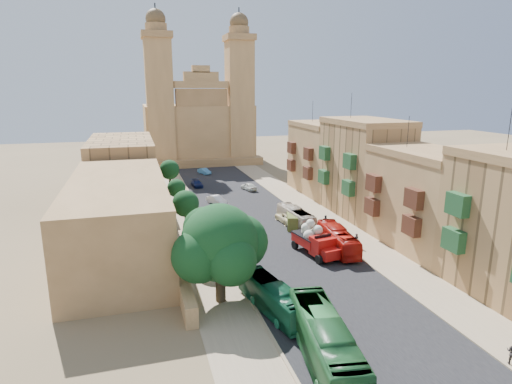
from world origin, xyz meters
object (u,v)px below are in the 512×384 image
street_tree_d (170,170)px  red_truck (315,240)px  church (198,123)px  pedestrian_c (325,222)px  bus_green_north (273,297)px  street_tree_a (200,233)px  ficus_tree (221,245)px  car_blue_b (204,171)px  bus_red_east (338,239)px  bus_green_south (325,341)px  car_dkblue (197,184)px  car_blue_a (251,242)px  street_tree_b (186,204)px  car_white_b (249,186)px  car_cream (287,217)px  bus_cream_east (296,217)px  street_tree_c (176,188)px  olive_pickup (294,220)px  car_white_a (217,200)px  pedestrian_a (356,240)px

street_tree_d → red_truck: bearing=-70.8°
church → pedestrian_c: bearing=-82.8°
street_tree_d → bus_green_north: street_tree_d is taller
church → street_tree_a: size_ratio=6.71×
ficus_tree → street_tree_d: bearing=90.8°
car_blue_b → ficus_tree: bearing=-119.6°
red_truck → pedestrian_c: size_ratio=3.45×
church → bus_green_north: (-5.70, -77.61, -8.25)m
bus_red_east → street_tree_a: bearing=7.2°
bus_red_east → bus_green_south: bearing=67.6°
car_dkblue → pedestrian_c: 32.31m
car_blue_a → church: bearing=64.5°
street_tree_b → red_truck: size_ratio=0.78×
street_tree_d → car_white_b: (13.70, -4.32, -3.02)m
car_blue_a → car_cream: (7.36, 7.85, 0.07)m
ficus_tree → bus_green_south: size_ratio=0.76×
bus_green_south → car_cream: bus_green_south is taller
bus_red_east → bus_cream_east: bearing=-76.1°
street_tree_d → car_blue_b: (8.38, 12.90, -3.08)m
red_truck → bus_green_south: bearing=-111.8°
pedestrian_c → bus_green_north: bearing=-51.9°
street_tree_c → bus_green_north: street_tree_c is taller
red_truck → bus_red_east: size_ratio=0.74×
church → bus_cream_east: church is taller
car_blue_a → car_cream: car_cream is taller
street_tree_c → olive_pickup: street_tree_c is taller
ficus_tree → street_tree_b: ficus_tree is taller
car_white_a → pedestrian_c: 19.87m
street_tree_b → bus_green_south: bearing=-79.8°
church → pedestrian_a: 67.35m
bus_green_north → bus_cream_east: (10.15, 21.09, -0.08)m
church → car_blue_a: bearing=-93.2°
car_dkblue → pedestrian_c: pedestrian_c is taller
street_tree_a → bus_red_east: bearing=0.7°
bus_green_north → pedestrian_c: size_ratio=4.59×
bus_cream_east → car_white_b: 21.61m
ficus_tree → street_tree_b: bearing=91.7°
street_tree_a → car_white_b: bearing=66.6°
car_blue_a → bus_cream_east: bearing=15.7°
bus_green_south → pedestrian_a: (12.71, 18.76, -0.75)m
church → street_tree_c: (-10.00, -42.61, -6.58)m
ficus_tree → olive_pickup: 22.44m
street_tree_b → bus_cream_east: size_ratio=0.63×
church → red_truck: bearing=-87.7°
church → olive_pickup: 57.92m
church → pedestrian_a: size_ratio=21.51×
car_dkblue → church: bearing=76.5°
street_tree_d → car_dkblue: (5.04, 1.04, -3.10)m
pedestrian_a → church: bearing=-72.6°
red_truck → car_white_a: (-6.42, 24.02, -1.00)m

